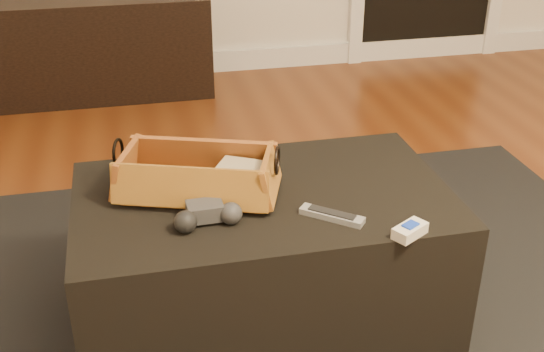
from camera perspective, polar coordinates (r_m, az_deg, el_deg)
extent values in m
cube|color=white|center=(4.08, -4.70, 9.52)|extent=(5.00, 0.04, 0.12)
cube|color=black|center=(3.78, -15.64, 10.35)|extent=(1.33, 0.45, 0.52)
cube|color=black|center=(2.02, -0.38, -12.78)|extent=(2.60, 2.00, 0.01)
cube|color=black|center=(1.93, -0.72, -6.93)|extent=(1.00, 0.60, 0.42)
cube|color=black|center=(1.80, -6.97, -0.93)|extent=(0.23, 0.10, 0.02)
cube|color=tan|center=(1.81, -2.58, 0.10)|extent=(0.14, 0.13, 0.06)
cube|color=#995322|center=(1.82, -6.17, -1.26)|extent=(0.41, 0.29, 0.01)
cube|color=#AE5F27|center=(1.88, -5.65, 1.72)|extent=(0.39, 0.17, 0.11)
cube|color=#AA6B26|center=(1.71, -6.94, -0.97)|extent=(0.39, 0.17, 0.11)
cube|color=#AA7026|center=(1.76, -0.10, 0.10)|extent=(0.10, 0.20, 0.11)
cube|color=#965622|center=(1.85, -12.16, 0.75)|extent=(0.10, 0.20, 0.11)
torus|color=black|center=(1.74, 0.42, 1.31)|extent=(0.03, 0.07, 0.08)
torus|color=black|center=(1.83, -12.76, 1.96)|extent=(0.03, 0.07, 0.08)
cube|color=#333335|center=(1.69, -5.63, -2.91)|extent=(0.09, 0.07, 0.04)
sphere|color=black|center=(1.65, -7.24, -3.83)|extent=(0.06, 0.06, 0.06)
sphere|color=#2D2C2F|center=(1.68, -3.45, -3.14)|extent=(0.06, 0.06, 0.06)
cube|color=gray|center=(1.71, 5.03, -3.32)|extent=(0.15, 0.13, 0.02)
cube|color=black|center=(1.70, 5.05, -3.04)|extent=(0.11, 0.10, 0.00)
cube|color=silver|center=(1.66, 11.46, -4.51)|extent=(0.10, 0.08, 0.03)
cube|color=blue|center=(1.65, 11.51, -4.04)|extent=(0.05, 0.04, 0.01)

